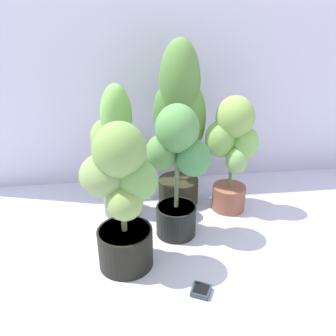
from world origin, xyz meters
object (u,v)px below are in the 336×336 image
object	(u,v)px
potted_plant_front_left	(121,194)
potted_plant_back_left	(115,149)
hygrometer_box	(201,291)
potted_plant_center	(177,165)
potted_plant_back_center	(180,118)
potted_plant_back_right	(232,148)

from	to	relation	value
potted_plant_front_left	potted_plant_back_left	bearing A→B (deg)	93.69
hygrometer_box	potted_plant_back_left	bearing A→B (deg)	-126.93
potted_plant_front_left	potted_plant_center	size ratio (longest dim) A/B	0.99
potted_plant_back_center	hygrometer_box	distance (m)	0.96
potted_plant_back_right	potted_plant_back_center	size ratio (longest dim) A/B	0.71
potted_plant_center	potted_plant_back_left	world-z (taller)	potted_plant_back_left
hygrometer_box	potted_plant_back_right	bearing A→B (deg)	-177.99
hygrometer_box	potted_plant_front_left	bearing A→B (deg)	-98.96
potted_plant_back_right	potted_plant_front_left	xyz separation A→B (m)	(-0.63, -0.44, -0.02)
potted_plant_back_left	potted_plant_back_center	distance (m)	0.41
potted_plant_back_right	potted_plant_back_left	size ratio (longest dim) A/B	0.90
potted_plant_back_right	potted_plant_back_center	bearing A→B (deg)	155.42
potted_plant_back_right	potted_plant_center	xyz separation A→B (m)	(-0.35, -0.22, 0.01)
hygrometer_box	potted_plant_back_center	bearing A→B (deg)	-154.91
potted_plant_center	potted_plant_back_left	xyz separation A→B (m)	(-0.31, 0.26, -0.00)
potted_plant_back_center	potted_plant_back_right	bearing A→B (deg)	-24.58
potted_plant_front_left	potted_plant_center	xyz separation A→B (m)	(0.28, 0.22, 0.03)
potted_plant_back_right	potted_plant_back_left	world-z (taller)	potted_plant_back_left
potted_plant_back_left	hygrometer_box	world-z (taller)	potted_plant_back_left
potted_plant_front_left	potted_plant_back_right	bearing A→B (deg)	34.78
potted_plant_front_left	potted_plant_center	distance (m)	0.36
potted_plant_center	potted_plant_back_center	bearing A→B (deg)	79.65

